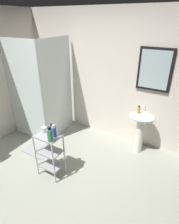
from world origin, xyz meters
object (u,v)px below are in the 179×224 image
at_px(shower_stall, 44,112).
at_px(storage_cart, 50,152).
at_px(body_wash_bottle_green, 50,135).
at_px(bath_mat, 40,150).
at_px(shampoo_bottle_blue, 54,131).
at_px(rinse_cup, 44,130).
at_px(pedestal_sink, 141,125).
at_px(hand_soap_bottle, 139,110).
at_px(lotion_bottle_white, 51,129).

bearing_deg(shower_stall, storage_cart, -43.98).
distance_m(body_wash_bottle_green, bath_mat, 1.17).
bearing_deg(storage_cart, bath_mat, 150.10).
relative_size(shampoo_bottle_blue, bath_mat, 0.32).
bearing_deg(storage_cart, shampoo_bottle_blue, 22.92).
distance_m(storage_cart, rinse_cup, 0.37).
bearing_deg(pedestal_sink, hand_soap_bottle, -161.79).
relative_size(shower_stall, shampoo_bottle_blue, 10.36).
distance_m(body_wash_bottle_green, shampoo_bottle_blue, 0.13).
relative_size(pedestal_sink, shampoo_bottle_blue, 4.20).
relative_size(pedestal_sink, body_wash_bottle_green, 3.45).
xyz_separation_m(shower_stall, pedestal_sink, (2.03, 0.33, 0.12)).
height_order(shampoo_bottle_blue, rinse_cup, shampoo_bottle_blue).
bearing_deg(pedestal_sink, bath_mat, -149.63).
relative_size(body_wash_bottle_green, lotion_bottle_white, 1.39).
distance_m(storage_cart, bath_mat, 0.79).
height_order(hand_soap_bottle, body_wash_bottle_green, body_wash_bottle_green).
distance_m(shower_stall, shampoo_bottle_blue, 1.46).
bearing_deg(body_wash_bottle_green, lotion_bottle_white, 125.93).
xyz_separation_m(storage_cart, body_wash_bottle_green, (0.13, -0.08, 0.41)).
distance_m(storage_cart, shampoo_bottle_blue, 0.40).
bearing_deg(lotion_bottle_white, shampoo_bottle_blue, -23.73).
bearing_deg(hand_soap_bottle, bath_mat, -149.14).
bearing_deg(bath_mat, shower_stall, 123.43).
distance_m(pedestal_sink, lotion_bottle_white, 1.60).
bearing_deg(hand_soap_bottle, storage_cart, -127.73).
xyz_separation_m(pedestal_sink, body_wash_bottle_green, (-0.92, -1.36, 0.26)).
bearing_deg(shampoo_bottle_blue, pedestal_sink, 52.62).
relative_size(storage_cart, body_wash_bottle_green, 3.15).
height_order(storage_cart, hand_soap_bottle, hand_soap_bottle).
bearing_deg(shower_stall, body_wash_bottle_green, -42.84).
bearing_deg(bath_mat, shampoo_bottle_blue, -23.44).
height_order(body_wash_bottle_green, rinse_cup, body_wash_bottle_green).
height_order(rinse_cup, bath_mat, rinse_cup).
bearing_deg(shower_stall, shampoo_bottle_blue, -40.12).
height_order(pedestal_sink, bath_mat, pedestal_sink).
xyz_separation_m(hand_soap_bottle, lotion_bottle_white, (-0.96, -1.18, -0.06)).
xyz_separation_m(shower_stall, storage_cart, (0.99, -0.95, -0.03)).
xyz_separation_m(shower_stall, shampoo_bottle_blue, (1.08, -0.91, 0.36)).
bearing_deg(hand_soap_bottle, shampoo_bottle_blue, -125.80).
bearing_deg(hand_soap_bottle, body_wash_bottle_green, -122.32).
relative_size(storage_cart, bath_mat, 1.23).
relative_size(pedestal_sink, storage_cart, 1.09).
height_order(lotion_bottle_white, bath_mat, lotion_bottle_white).
bearing_deg(rinse_cup, shower_stall, 134.20).
xyz_separation_m(shower_stall, bath_mat, (0.41, -0.62, -0.45)).
height_order(shower_stall, rinse_cup, shower_stall).
bearing_deg(pedestal_sink, lotion_bottle_white, -130.53).
bearing_deg(shower_stall, lotion_bottle_white, -41.21).
xyz_separation_m(storage_cart, hand_soap_bottle, (0.97, 1.26, 0.44)).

